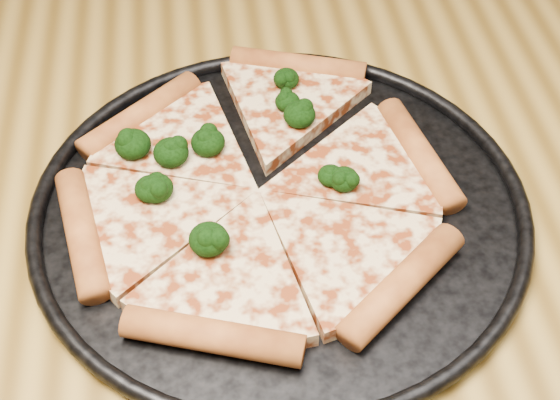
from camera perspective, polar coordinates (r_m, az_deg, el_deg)
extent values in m
cube|color=olive|center=(0.72, -8.31, -0.94)|extent=(1.20, 0.90, 0.04)
cube|color=brown|center=(1.36, 16.46, 2.35)|extent=(0.06, 0.06, 0.71)
cylinder|color=black|center=(0.69, 0.00, -0.75)|extent=(0.40, 0.40, 0.01)
torus|color=black|center=(0.68, 0.00, -0.35)|extent=(0.42, 0.42, 0.01)
cylinder|color=#BE6A2F|center=(0.73, 9.65, 3.19)|extent=(0.05, 0.13, 0.03)
cylinder|color=#BE6A2F|center=(0.81, 1.27, 9.32)|extent=(0.13, 0.07, 0.03)
cylinder|color=#BE6A2F|center=(0.77, -9.66, 5.84)|extent=(0.12, 0.11, 0.03)
cylinder|color=#BE6A2F|center=(0.67, -13.61, -2.24)|extent=(0.05, 0.13, 0.03)
cylinder|color=#BE6A2F|center=(0.59, -4.69, -9.40)|extent=(0.13, 0.07, 0.03)
cylinder|color=#BE6A2F|center=(0.63, 8.48, -5.83)|extent=(0.12, 0.11, 0.03)
ellipsoid|color=black|center=(0.68, -8.98, 0.78)|extent=(0.03, 0.03, 0.02)
ellipsoid|color=black|center=(0.68, -8.61, 0.83)|extent=(0.03, 0.03, 0.02)
ellipsoid|color=black|center=(0.71, -7.59, 3.30)|extent=(0.03, 0.03, 0.02)
ellipsoid|color=black|center=(0.72, -10.20, 3.84)|extent=(0.03, 0.03, 0.02)
ellipsoid|color=black|center=(0.78, 0.44, 8.43)|extent=(0.02, 0.02, 0.02)
ellipsoid|color=black|center=(0.76, 0.53, 6.85)|extent=(0.02, 0.02, 0.02)
ellipsoid|color=black|center=(0.68, 4.46, 1.45)|extent=(0.02, 0.02, 0.02)
ellipsoid|color=black|center=(0.64, -4.98, -2.73)|extent=(0.03, 0.03, 0.02)
ellipsoid|color=black|center=(0.64, -5.15, -3.03)|extent=(0.02, 0.02, 0.02)
ellipsoid|color=black|center=(0.69, 3.54, 1.71)|extent=(0.02, 0.02, 0.02)
ellipsoid|color=black|center=(0.74, 1.36, 5.95)|extent=(0.03, 0.03, 0.02)
ellipsoid|color=black|center=(0.71, -5.03, 4.03)|extent=(0.03, 0.03, 0.02)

